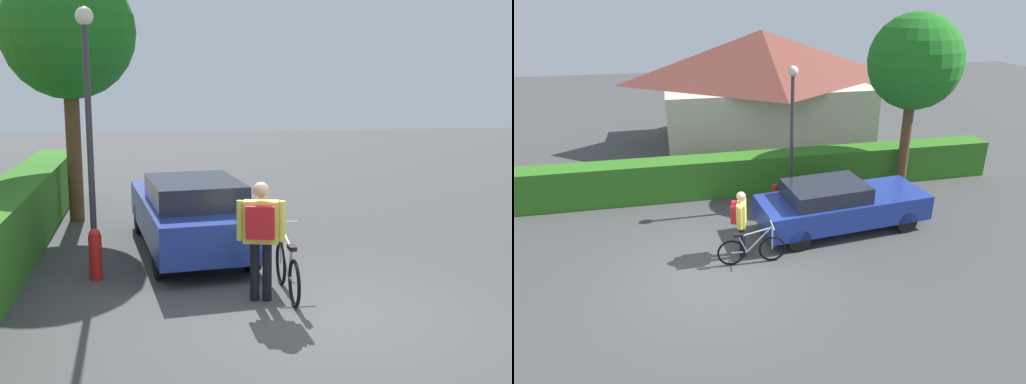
# 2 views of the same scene
# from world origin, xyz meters

# --- Properties ---
(ground_plane) EXTENTS (60.00, 60.00, 0.00)m
(ground_plane) POSITION_xyz_m (0.00, 0.00, 0.00)
(ground_plane) COLOR #444444
(hedge_row) EXTENTS (19.73, 0.90, 1.21)m
(hedge_row) POSITION_xyz_m (0.00, 4.69, 0.61)
(hedge_row) COLOR #30731F
(hedge_row) RESTS_ON ground
(house_distant) EXTENTS (8.27, 6.26, 4.59)m
(house_distant) POSITION_xyz_m (3.06, 9.87, 2.35)
(house_distant) COLOR beige
(house_distant) RESTS_ON ground
(parked_car_near) EXTENTS (4.69, 2.15, 1.37)m
(parked_car_near) POSITION_xyz_m (3.50, 1.61, 0.72)
(parked_car_near) COLOR navy
(parked_car_near) RESTS_ON ground
(bicycle) EXTENTS (1.64, 0.50, 0.98)m
(bicycle) POSITION_xyz_m (0.90, 0.41, 0.37)
(bicycle) COLOR black
(bicycle) RESTS_ON ground
(person_rider) EXTENTS (0.44, 0.66, 1.68)m
(person_rider) POSITION_xyz_m (0.70, 0.83, 1.02)
(person_rider) COLOR black
(person_rider) RESTS_ON ground
(street_lamp) EXTENTS (0.28, 0.28, 4.15)m
(street_lamp) POSITION_xyz_m (2.58, 3.22, 2.69)
(street_lamp) COLOR #38383D
(street_lamp) RESTS_ON ground
(tree_kerbside) EXTENTS (2.82, 2.82, 5.45)m
(tree_kerbside) POSITION_xyz_m (6.50, 3.90, 4.00)
(tree_kerbside) COLOR brown
(tree_kerbside) RESTS_ON ground
(fire_hydrant) EXTENTS (0.20, 0.20, 0.81)m
(fire_hydrant) POSITION_xyz_m (2.09, 3.17, 0.41)
(fire_hydrant) COLOR red
(fire_hydrant) RESTS_ON ground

